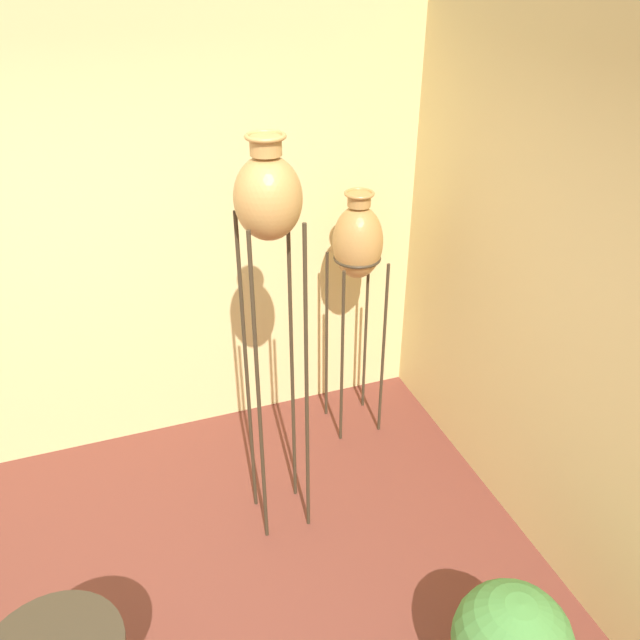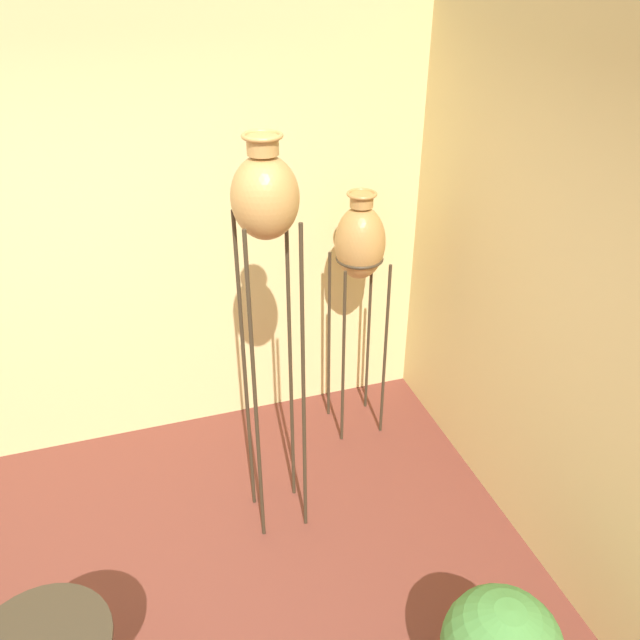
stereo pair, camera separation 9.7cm
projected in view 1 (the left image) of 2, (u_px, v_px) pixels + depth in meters
The scene contains 3 objects.
wall_back at pixel (86, 252), 3.58m from camera, with size 8.14×0.06×2.70m.
vase_stand_tall at pixel (269, 212), 2.72m from camera, with size 0.30×0.30×2.19m.
vase_stand_medium at pixel (358, 246), 3.70m from camera, with size 0.30×0.30×1.66m.
Camera 1 is at (0.16, -1.45, 2.81)m, focal length 35.00 mm.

